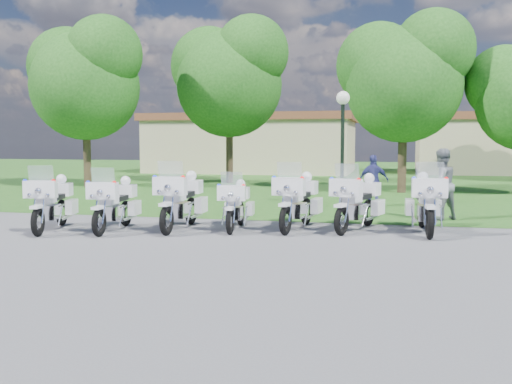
% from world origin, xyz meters
% --- Properties ---
extents(ground, '(100.00, 100.00, 0.00)m').
position_xyz_m(ground, '(0.00, 0.00, 0.00)').
color(ground, slate).
rests_on(ground, ground).
extents(grass_lawn, '(100.00, 48.00, 0.01)m').
position_xyz_m(grass_lawn, '(0.00, 27.00, 0.00)').
color(grass_lawn, '#27631F').
rests_on(grass_lawn, ground).
extents(motorcycle_0, '(1.17, 2.35, 1.61)m').
position_xyz_m(motorcycle_0, '(-4.30, 0.27, 0.67)').
color(motorcycle_0, black).
rests_on(motorcycle_0, ground).
extents(motorcycle_1, '(0.89, 2.33, 1.56)m').
position_xyz_m(motorcycle_1, '(-2.78, 0.57, 0.65)').
color(motorcycle_1, black).
rests_on(motorcycle_1, ground).
extents(motorcycle_2, '(0.87, 2.55, 1.71)m').
position_xyz_m(motorcycle_2, '(-1.29, 1.17, 0.72)').
color(motorcycle_2, black).
rests_on(motorcycle_2, ground).
extents(motorcycle_3, '(0.84, 2.16, 1.45)m').
position_xyz_m(motorcycle_3, '(0.04, 1.45, 0.61)').
color(motorcycle_3, black).
rests_on(motorcycle_3, ground).
extents(motorcycle_4, '(1.01, 2.50, 1.68)m').
position_xyz_m(motorcycle_4, '(1.52, 1.83, 0.70)').
color(motorcycle_4, black).
rests_on(motorcycle_4, ground).
extents(motorcycle_5, '(1.28, 2.38, 1.65)m').
position_xyz_m(motorcycle_5, '(2.96, 2.01, 0.69)').
color(motorcycle_5, black).
rests_on(motorcycle_5, ground).
extents(motorcycle_6, '(0.88, 2.54, 1.71)m').
position_xyz_m(motorcycle_6, '(4.55, 2.01, 0.71)').
color(motorcycle_6, black).
rests_on(motorcycle_6, ground).
extents(lamp_post, '(0.44, 0.44, 3.80)m').
position_xyz_m(lamp_post, '(2.16, 6.90, 2.90)').
color(lamp_post, black).
rests_on(lamp_post, ground).
extents(tree_0, '(5.99, 5.11, 7.99)m').
position_xyz_m(tree_0, '(-10.52, 12.73, 5.28)').
color(tree_0, '#38281C').
rests_on(tree_0, ground).
extents(tree_1, '(6.40, 5.47, 8.54)m').
position_xyz_m(tree_1, '(-4.58, 16.73, 5.65)').
color(tree_1, '#38281C').
rests_on(tree_1, ground).
extents(tree_2, '(5.66, 4.83, 7.55)m').
position_xyz_m(tree_2, '(4.13, 12.92, 4.99)').
color(tree_2, '#38281C').
rests_on(tree_2, ground).
extents(building_west, '(14.56, 8.32, 4.10)m').
position_xyz_m(building_west, '(-6.00, 28.00, 2.07)').
color(building_west, '#C6B88F').
rests_on(building_west, ground).
extents(building_east, '(11.44, 7.28, 4.10)m').
position_xyz_m(building_east, '(11.00, 30.00, 2.07)').
color(building_east, '#C6B88F').
rests_on(building_east, ground).
extents(bystander_b, '(1.21, 1.16, 1.96)m').
position_xyz_m(bystander_b, '(5.07, 4.32, 0.98)').
color(bystander_b, gray).
rests_on(bystander_b, ground).
extents(bystander_c, '(1.08, 0.69, 1.71)m').
position_xyz_m(bystander_c, '(3.17, 7.17, 0.86)').
color(bystander_c, navy).
rests_on(bystander_c, ground).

